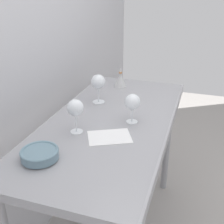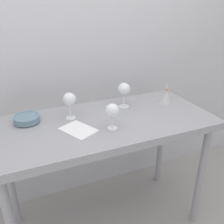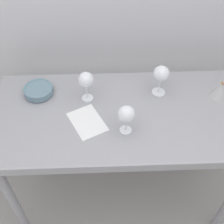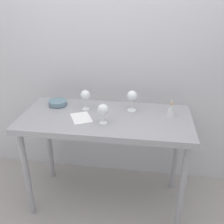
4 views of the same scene
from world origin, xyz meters
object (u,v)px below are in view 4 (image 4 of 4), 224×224
object	(u,v)px
wine_glass_far_left	(85,95)
wine_glass_near_center	(104,110)
decanter_funnel	(171,109)
tasting_bowl	(58,103)
tasting_sheet_upper	(81,118)
wine_glass_far_right	(132,96)

from	to	relation	value
wine_glass_far_left	wine_glass_near_center	xyz separation A→B (m)	(0.20, -0.24, -0.01)
decanter_funnel	tasting_bowl	bearing A→B (deg)	176.62
tasting_sheet_upper	wine_glass_near_center	bearing A→B (deg)	-44.40
wine_glass_far_left	tasting_sheet_upper	distance (m)	0.21
wine_glass_far_right	decanter_funnel	world-z (taller)	wine_glass_far_right
wine_glass_far_left	decanter_funnel	world-z (taller)	wine_glass_far_left
wine_glass_near_center	tasting_sheet_upper	size ratio (longest dim) A/B	0.78
wine_glass_far_right	tasting_sheet_upper	distance (m)	0.46
wine_glass_near_center	wine_glass_far_left	bearing A→B (deg)	130.07
wine_glass_far_left	wine_glass_near_center	distance (m)	0.31
wine_glass_near_center	decanter_funnel	bearing A→B (deg)	23.03
wine_glass_far_right	decanter_funnel	size ratio (longest dim) A/B	1.17
tasting_bowl	decanter_funnel	bearing A→B (deg)	-3.38
wine_glass_far_right	wine_glass_far_left	bearing A→B (deg)	-175.49
tasting_sheet_upper	tasting_bowl	xyz separation A→B (m)	(-0.27, 0.22, 0.02)
wine_glass_far_left	wine_glass_far_right	bearing A→B (deg)	4.51
wine_glass_far_left	tasting_bowl	size ratio (longest dim) A/B	1.08
wine_glass_far_left	wine_glass_far_right	size ratio (longest dim) A/B	0.98
wine_glass_far_right	tasting_bowl	distance (m)	0.67
wine_glass_near_center	decanter_funnel	world-z (taller)	wine_glass_near_center
wine_glass_far_right	tasting_bowl	size ratio (longest dim) A/B	1.10
wine_glass_far_left	tasting_sheet_upper	world-z (taller)	wine_glass_far_left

